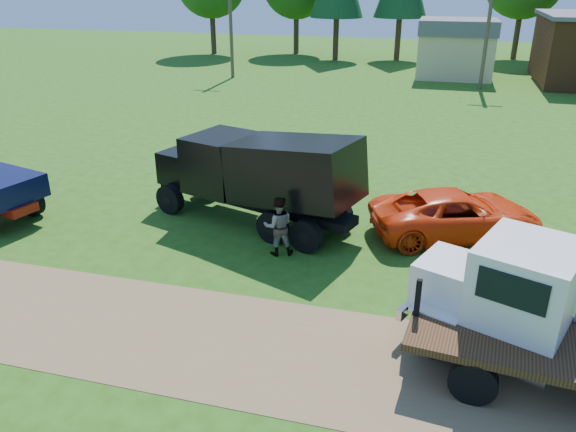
# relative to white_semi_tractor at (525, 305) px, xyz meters

# --- Properties ---
(ground) EXTENTS (140.00, 140.00, 0.00)m
(ground) POSITION_rel_white_semi_tractor_xyz_m (-5.40, -1.09, -1.47)
(ground) COLOR #2A4D11
(ground) RESTS_ON ground
(dirt_track) EXTENTS (120.00, 4.20, 0.01)m
(dirt_track) POSITION_rel_white_semi_tractor_xyz_m (-5.40, -1.09, -1.46)
(dirt_track) COLOR brown
(dirt_track) RESTS_ON ground
(white_semi_tractor) EXTENTS (7.19, 4.65, 4.30)m
(white_semi_tractor) POSITION_rel_white_semi_tractor_xyz_m (0.00, 0.00, 0.00)
(white_semi_tractor) COLOR black
(white_semi_tractor) RESTS_ON ground
(black_dump_truck) EXTENTS (8.02, 4.51, 3.41)m
(black_dump_truck) POSITION_rel_white_semi_tractor_xyz_m (-7.96, 5.81, 0.41)
(black_dump_truck) COLOR black
(black_dump_truck) RESTS_ON ground
(orange_pickup) EXTENTS (6.19, 4.63, 1.56)m
(orange_pickup) POSITION_rel_white_semi_tractor_xyz_m (-1.35, 6.55, -0.69)
(orange_pickup) COLOR red
(orange_pickup) RESTS_ON ground
(spectator_b) EXTENTS (1.12, 1.01, 1.91)m
(spectator_b) POSITION_rel_white_semi_tractor_xyz_m (-6.69, 3.70, -0.51)
(spectator_b) COLOR #999999
(spectator_b) RESTS_ON ground
(tan_shed) EXTENTS (6.20, 5.40, 4.70)m
(tan_shed) POSITION_rel_white_semi_tractor_xyz_m (-1.40, 38.91, 0.95)
(tan_shed) COLOR #C8B77D
(tan_shed) RESTS_ON ground
(utility_poles) EXTENTS (42.20, 0.28, 9.00)m
(utility_poles) POSITION_rel_white_semi_tractor_xyz_m (0.60, 33.91, 3.24)
(utility_poles) COLOR #4F3E2D
(utility_poles) RESTS_ON ground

